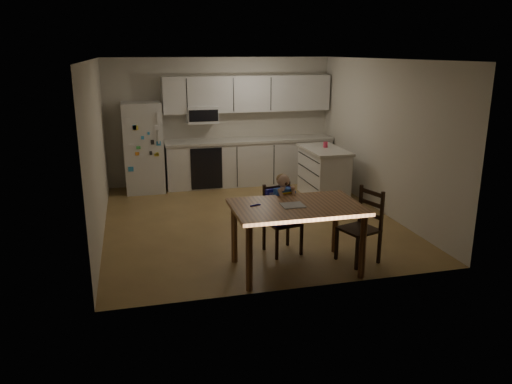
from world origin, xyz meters
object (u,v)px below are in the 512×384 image
object	(u,v)px
refrigerator	(143,147)
chair_booster	(281,205)
red_cup	(325,145)
dining_table	(297,214)
kitchen_island	(323,173)
chair_side	(365,221)

from	to	relation	value
refrigerator	chair_booster	world-z (taller)	refrigerator
red_cup	dining_table	world-z (taller)	red_cup
kitchen_island	chair_booster	world-z (taller)	chair_booster
refrigerator	chair_booster	distance (m)	3.92
red_cup	chair_booster	size ratio (longest dim) A/B	0.09
kitchen_island	dining_table	bearing A→B (deg)	-117.37
refrigerator	dining_table	bearing A→B (deg)	-68.12
kitchen_island	red_cup	size ratio (longest dim) A/B	12.04
kitchen_island	chair_side	distance (m)	2.89
kitchen_island	chair_booster	size ratio (longest dim) A/B	1.14
refrigerator	kitchen_island	xyz separation A→B (m)	(3.17, -1.25, -0.39)
red_cup	refrigerator	bearing A→B (deg)	160.27
chair_booster	chair_side	world-z (taller)	chair_booster
chair_booster	refrigerator	bearing A→B (deg)	103.42
kitchen_island	dining_table	size ratio (longest dim) A/B	0.80
kitchen_island	red_cup	distance (m)	0.52
red_cup	kitchen_island	bearing A→B (deg)	-121.22
refrigerator	dining_table	distance (m)	4.47
refrigerator	chair_booster	bearing A→B (deg)	-64.94
chair_side	chair_booster	bearing A→B (deg)	-137.17
refrigerator	chair_side	world-z (taller)	refrigerator
refrigerator	chair_booster	size ratio (longest dim) A/B	1.57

